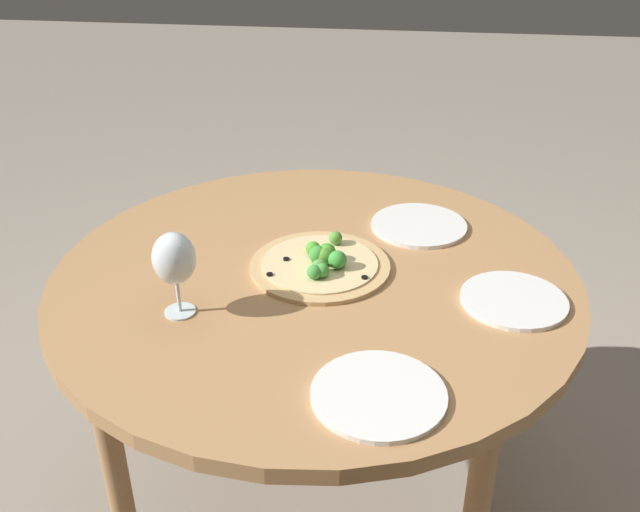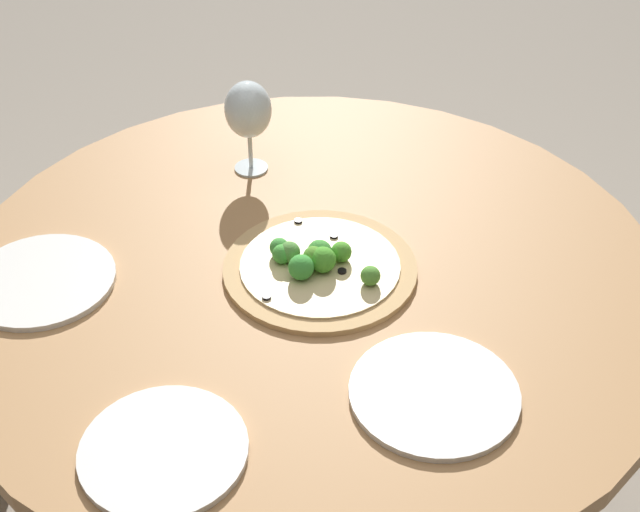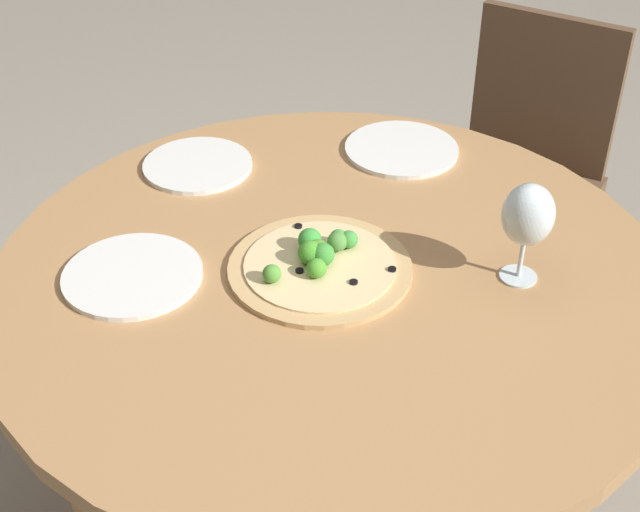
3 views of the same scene
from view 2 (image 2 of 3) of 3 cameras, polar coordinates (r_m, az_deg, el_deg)
The scene contains 6 objects.
dining_table at distance 1.48m, azimuth -0.59°, elevation -2.71°, with size 1.15×1.15×0.76m.
pizza at distance 1.42m, azimuth -0.11°, elevation -0.56°, with size 0.31×0.31×0.06m.
wine_glass at distance 1.62m, azimuth -4.62°, elevation 9.24°, with size 0.09×0.09×0.18m.
plate_near at distance 1.17m, azimuth -9.98°, elevation -12.14°, with size 0.22×0.22×0.01m.
plate_far at distance 1.47m, azimuth -17.41°, elevation -1.49°, with size 0.23×0.23×0.01m.
plate_side at distance 1.23m, azimuth 7.32°, elevation -8.69°, with size 0.23×0.23×0.01m.
Camera 2 is at (1.07, 0.33, 1.66)m, focal length 50.00 mm.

